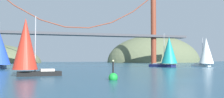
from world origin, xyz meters
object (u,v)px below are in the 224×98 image
object	(u,v)px
sailboat_scarlet_sail	(27,46)
sailboat_white_mainsail	(206,51)
sailboat_teal_sail	(168,52)
channel_buoy	(113,77)

from	to	relation	value
sailboat_scarlet_sail	sailboat_white_mainsail	bearing A→B (deg)	30.68
sailboat_white_mainsail	sailboat_teal_sail	distance (m)	14.94
channel_buoy	sailboat_scarlet_sail	bearing A→B (deg)	136.52
sailboat_white_mainsail	sailboat_scarlet_sail	size ratio (longest dim) A/B	1.07
sailboat_white_mainsail	channel_buoy	bearing A→B (deg)	-136.24
sailboat_white_mainsail	sailboat_teal_sail	xyz separation A→B (m)	(-14.77, -2.19, -0.25)
sailboat_scarlet_sail	channel_buoy	world-z (taller)	sailboat_scarlet_sail
sailboat_white_mainsail	sailboat_scarlet_sail	xyz separation A→B (m)	(-53.66, -31.83, -0.60)
sailboat_white_mainsail	sailboat_scarlet_sail	distance (m)	62.40
sailboat_teal_sail	sailboat_scarlet_sail	xyz separation A→B (m)	(-38.89, -29.64, -0.35)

